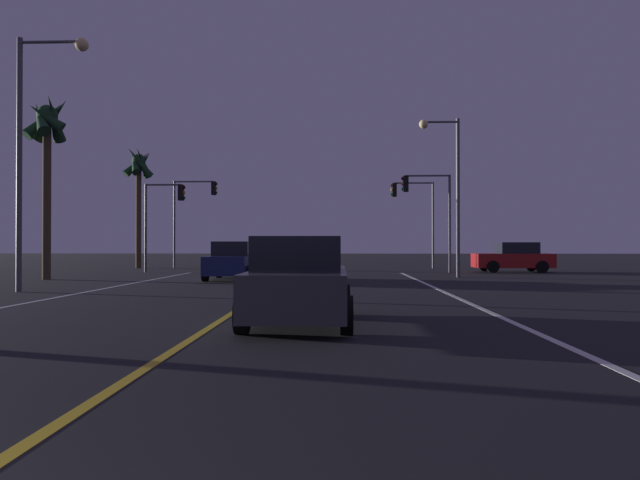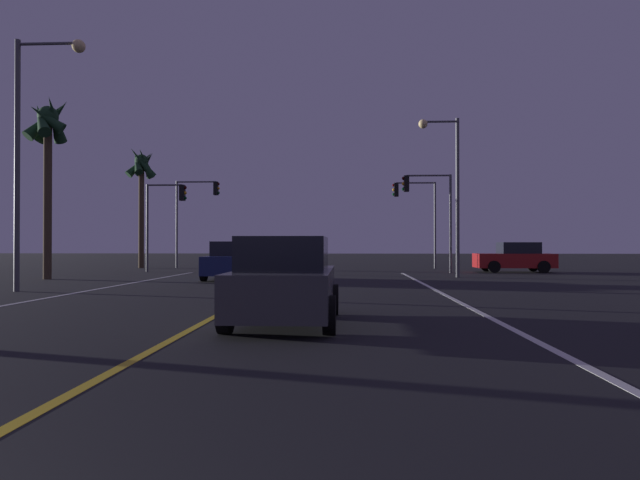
{
  "view_description": "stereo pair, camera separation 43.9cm",
  "coord_description": "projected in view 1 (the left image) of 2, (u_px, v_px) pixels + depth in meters",
  "views": [
    {
      "loc": [
        2.41,
        -0.85,
        1.54
      ],
      "look_at": [
        1.42,
        28.13,
        1.81
      ],
      "focal_mm": 31.11,
      "sensor_mm": 36.0,
      "label": 1
    },
    {
      "loc": [
        2.85,
        -0.85,
        1.54
      ],
      "look_at": [
        1.42,
        28.13,
        1.81
      ],
      "focal_mm": 31.11,
      "sensor_mm": 36.0,
      "label": 2
    }
  ],
  "objects": [
    {
      "name": "lane_edge_right",
      "position": [
        490.0,
        312.0,
        12.64
      ],
      "size": [
        0.16,
        35.86,
        0.01
      ],
      "primitive_type": "cube",
      "color": "silver",
      "rests_on": "ground"
    },
    {
      "name": "lane_center_divider",
      "position": [
        235.0,
        311.0,
        12.84
      ],
      "size": [
        0.16,
        35.86,
        0.01
      ],
      "primitive_type": "cube",
      "color": "gold",
      "rests_on": "ground"
    },
    {
      "name": "car_crossing_side",
      "position": [
        513.0,
        258.0,
        31.57
      ],
      "size": [
        4.3,
        2.02,
        1.7
      ],
      "rotation": [
        0.0,
        0.0,
        3.14
      ],
      "color": "black",
      "rests_on": "ground"
    },
    {
      "name": "car_oncoming",
      "position": [
        233.0,
        261.0,
        24.78
      ],
      "size": [
        2.02,
        4.3,
        1.7
      ],
      "rotation": [
        0.0,
        0.0,
        -1.57
      ],
      "color": "black",
      "rests_on": "ground"
    },
    {
      "name": "car_lead_same_lane",
      "position": [
        300.0,
        282.0,
        10.8
      ],
      "size": [
        2.02,
        4.3,
        1.7
      ],
      "rotation": [
        0.0,
        0.0,
        1.57
      ],
      "color": "black",
      "rests_on": "ground"
    },
    {
      "name": "traffic_light_near_right",
      "position": [
        427.0,
        200.0,
        31.04
      ],
      "size": [
        2.78,
        0.36,
        5.49
      ],
      "rotation": [
        0.0,
        0.0,
        3.14
      ],
      "color": "#4C4C51",
      "rests_on": "ground"
    },
    {
      "name": "traffic_light_near_left",
      "position": [
        165.0,
        207.0,
        31.55
      ],
      "size": [
        2.36,
        0.36,
        5.03
      ],
      "color": "#4C4C51",
      "rests_on": "ground"
    },
    {
      "name": "traffic_light_far_right",
      "position": [
        413.0,
        205.0,
        36.54
      ],
      "size": [
        2.86,
        0.36,
        5.69
      ],
      "rotation": [
        0.0,
        0.0,
        3.14
      ],
      "color": "#4C4C51",
      "rests_on": "ground"
    },
    {
      "name": "traffic_light_far_left",
      "position": [
        194.0,
        204.0,
        37.04
      ],
      "size": [
        2.99,
        0.36,
        5.84
      ],
      "color": "#4C4C51",
      "rests_on": "ground"
    },
    {
      "name": "street_lamp_left_mid",
      "position": [
        35.0,
        131.0,
        18.21
      ],
      "size": [
        2.39,
        0.44,
        8.38
      ],
      "color": "#4C4C51",
      "rests_on": "ground"
    },
    {
      "name": "street_lamp_right_far",
      "position": [
        449.0,
        176.0,
        26.51
      ],
      "size": [
        1.94,
        0.44,
        7.6
      ],
      "rotation": [
        0.0,
        0.0,
        3.14
      ],
      "color": "#4C4C51",
      "rests_on": "ground"
    },
    {
      "name": "palm_tree_left_mid",
      "position": [
        47.0,
        133.0,
        24.79
      ],
      "size": [
        2.09,
        2.22,
        8.27
      ],
      "color": "#473826",
      "rests_on": "ground"
    },
    {
      "name": "palm_tree_left_far",
      "position": [
        139.0,
        172.0,
        36.91
      ],
      "size": [
        2.24,
        2.05,
        8.12
      ],
      "color": "#473826",
      "rests_on": "ground"
    }
  ]
}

